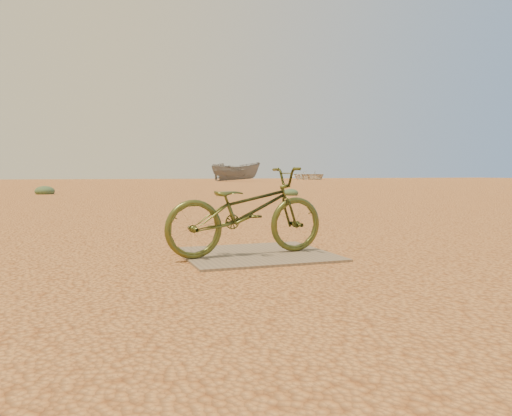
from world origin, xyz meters
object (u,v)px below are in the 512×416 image
object	(u,v)px
boat_mid_right	(236,172)
boat_far_right	(311,175)
plywood_board	(256,254)
bicycle	(246,211)

from	to	relation	value
boat_mid_right	boat_far_right	world-z (taller)	boat_mid_right
boat_mid_right	boat_far_right	distance (m)	13.74
boat_mid_right	boat_far_right	xyz separation A→B (m)	(11.36, 7.72, -0.37)
plywood_board	boat_mid_right	bearing A→B (deg)	73.01
bicycle	boat_mid_right	world-z (taller)	boat_mid_right
bicycle	boat_far_right	distance (m)	53.13
plywood_board	boat_far_right	size ratio (longest dim) A/B	0.28
plywood_board	bicycle	size ratio (longest dim) A/B	0.88
boat_mid_right	boat_far_right	bearing A→B (deg)	-44.43
bicycle	boat_mid_right	bearing A→B (deg)	-22.30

